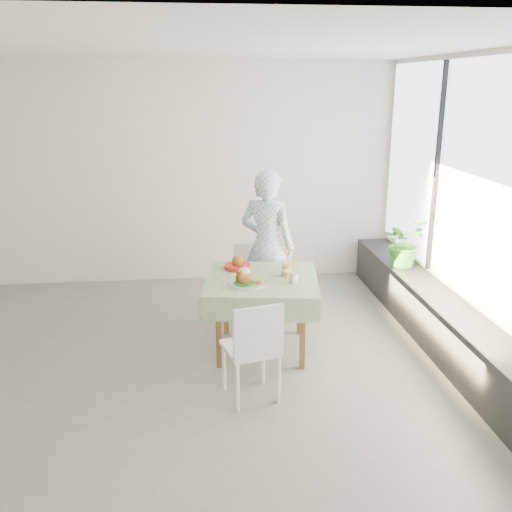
{
  "coord_description": "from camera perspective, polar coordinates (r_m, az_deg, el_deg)",
  "views": [
    {
      "loc": [
        0.41,
        -4.82,
        2.51
      ],
      "look_at": [
        0.98,
        0.31,
        0.95
      ],
      "focal_mm": 40.0,
      "sensor_mm": 36.0,
      "label": 1
    }
  ],
  "objects": [
    {
      "name": "floor",
      "position": [
        5.45,
        -10.11,
        -10.85
      ],
      "size": [
        6.0,
        6.0,
        0.0
      ],
      "primitive_type": "plane",
      "color": "slate",
      "rests_on": "ground"
    },
    {
      "name": "wall_right",
      "position": [
        5.59,
        21.5,
        4.2
      ],
      "size": [
        0.02,
        5.0,
        2.8
      ],
      "primitive_type": "cube",
      "color": "silver",
      "rests_on": "ground"
    },
    {
      "name": "window_ledge",
      "position": [
        5.84,
        18.54,
        -6.86
      ],
      "size": [
        0.4,
        4.8,
        0.5
      ],
      "primitive_type": "cube",
      "color": "black",
      "rests_on": "ground"
    },
    {
      "name": "diner",
      "position": [
        6.1,
        1.13,
        0.93
      ],
      "size": [
        0.73,
        0.66,
        1.68
      ],
      "primitive_type": "imported",
      "rotation": [
        0.0,
        0.0,
        2.61
      ],
      "color": "#84ADD3",
      "rests_on": "ground"
    },
    {
      "name": "juice_cup_lemonade",
      "position": [
        5.29,
        3.78,
        -2.05
      ],
      "size": [
        0.09,
        0.09,
        0.25
      ],
      "color": "white",
      "rests_on": "cafe_table"
    },
    {
      "name": "chair_near",
      "position": [
        4.78,
        -0.47,
        -11.13
      ],
      "size": [
        0.5,
        0.5,
        0.87
      ],
      "color": "white",
      "rests_on": "ground"
    },
    {
      "name": "ceiling",
      "position": [
        4.85,
        -11.9,
        19.93
      ],
      "size": [
        6.0,
        6.0,
        0.0
      ],
      "primitive_type": "plane",
      "rotation": [
        3.14,
        0.0,
        0.0
      ],
      "color": "white",
      "rests_on": "ground"
    },
    {
      "name": "wall_front",
      "position": [
        2.61,
        -14.95,
        -8.98
      ],
      "size": [
        6.0,
        0.02,
        2.8
      ],
      "primitive_type": "cube",
      "color": "silver",
      "rests_on": "ground"
    },
    {
      "name": "chair_far",
      "position": [
        6.35,
        -0.27,
        -3.98
      ],
      "size": [
        0.42,
        0.42,
        0.82
      ],
      "color": "white",
      "rests_on": "ground"
    },
    {
      "name": "potted_plant",
      "position": [
        6.68,
        14.58,
        1.31
      ],
      "size": [
        0.65,
        0.62,
        0.57
      ],
      "primitive_type": "imported",
      "rotation": [
        0.0,
        0.0,
        0.46
      ],
      "color": "#307D29",
      "rests_on": "window_ledge"
    },
    {
      "name": "wall_back",
      "position": [
        7.42,
        -9.52,
        8.01
      ],
      "size": [
        6.0,
        0.02,
        2.8
      ],
      "primitive_type": "cube",
      "color": "silver",
      "rests_on": "ground"
    },
    {
      "name": "window_pane",
      "position": [
        5.53,
        21.5,
        6.73
      ],
      "size": [
        0.01,
        4.8,
        2.18
      ],
      "primitive_type": "cube",
      "color": "#D1E0F9",
      "rests_on": "ground"
    },
    {
      "name": "main_dish",
      "position": [
        5.2,
        -1.0,
        -2.39
      ],
      "size": [
        0.34,
        0.34,
        0.17
      ],
      "color": "white",
      "rests_on": "cafe_table"
    },
    {
      "name": "juice_cup_orange",
      "position": [
        5.47,
        3.06,
        -1.28
      ],
      "size": [
        0.11,
        0.11,
        0.3
      ],
      "color": "white",
      "rests_on": "cafe_table"
    },
    {
      "name": "second_dish",
      "position": [
        5.68,
        -1.85,
        -0.92
      ],
      "size": [
        0.27,
        0.27,
        0.13
      ],
      "color": "red",
      "rests_on": "cafe_table"
    },
    {
      "name": "cafe_table",
      "position": [
        5.51,
        0.58,
        -4.99
      ],
      "size": [
        1.18,
        1.18,
        0.74
      ],
      "color": "brown",
      "rests_on": "ground"
    }
  ]
}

